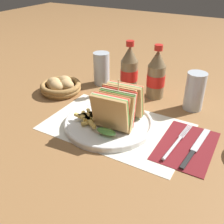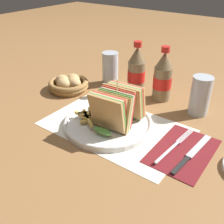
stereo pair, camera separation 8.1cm
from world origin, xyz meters
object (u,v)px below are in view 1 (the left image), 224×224
(fork, at_px, (175,144))
(knife, at_px, (196,148))
(glass_far, at_px, (102,71))
(plate_main, at_px, (109,123))
(club_sandwich, at_px, (118,107))
(bread_basket, at_px, (61,86))
(coke_bottle_far, at_px, (156,75))
(coke_bottle_near, at_px, (129,70))
(glass_near, at_px, (194,94))

(fork, xyz_separation_m, knife, (0.05, 0.02, -0.00))
(fork, distance_m, glass_far, 0.48)
(plate_main, height_order, club_sandwich, club_sandwich)
(plate_main, distance_m, glass_far, 0.33)
(fork, distance_m, bread_basket, 0.51)
(coke_bottle_far, bearing_deg, plate_main, -100.21)
(coke_bottle_near, height_order, coke_bottle_far, same)
(knife, bearing_deg, bread_basket, 174.78)
(knife, bearing_deg, club_sandwich, -172.75)
(plate_main, relative_size, coke_bottle_far, 1.39)
(fork, relative_size, coke_bottle_far, 0.98)
(knife, xyz_separation_m, coke_bottle_near, (-0.33, 0.24, 0.08))
(club_sandwich, bearing_deg, bread_basket, 160.89)
(club_sandwich, height_order, coke_bottle_near, coke_bottle_near)
(glass_near, relative_size, bread_basket, 0.84)
(bread_basket, bearing_deg, club_sandwich, -19.11)
(plate_main, xyz_separation_m, coke_bottle_far, (0.05, 0.26, 0.07))
(coke_bottle_far, distance_m, bread_basket, 0.37)
(club_sandwich, height_order, fork, club_sandwich)
(plate_main, relative_size, glass_far, 2.10)
(glass_far, bearing_deg, plate_main, -54.47)
(club_sandwich, xyz_separation_m, coke_bottle_near, (-0.09, 0.25, 0.01))
(plate_main, height_order, coke_bottle_far, coke_bottle_far)
(coke_bottle_far, distance_m, glass_far, 0.24)
(club_sandwich, relative_size, coke_bottle_far, 0.91)
(club_sandwich, relative_size, bread_basket, 1.14)
(fork, bearing_deg, coke_bottle_far, 127.43)
(glass_near, height_order, bread_basket, glass_near)
(club_sandwich, height_order, knife, club_sandwich)
(coke_bottle_near, bearing_deg, plate_main, -76.76)
(plate_main, xyz_separation_m, glass_near, (0.20, 0.24, 0.05))
(fork, height_order, coke_bottle_near, coke_bottle_near)
(coke_bottle_near, bearing_deg, bread_basket, -147.52)
(fork, distance_m, glass_near, 0.25)
(club_sandwich, relative_size, coke_bottle_near, 0.91)
(coke_bottle_near, distance_m, glass_near, 0.26)
(plate_main, distance_m, coke_bottle_near, 0.28)
(coke_bottle_far, bearing_deg, club_sandwich, -94.06)
(knife, distance_m, glass_far, 0.52)
(knife, xyz_separation_m, glass_near, (-0.07, 0.22, 0.05))
(plate_main, xyz_separation_m, coke_bottle_near, (-0.06, 0.26, 0.07))
(coke_bottle_far, height_order, glass_near, coke_bottle_far)
(bread_basket, bearing_deg, glass_near, 14.54)
(fork, height_order, glass_far, glass_far)
(glass_near, xyz_separation_m, bread_basket, (-0.48, -0.12, -0.03))
(glass_near, bearing_deg, coke_bottle_near, 176.02)
(plate_main, bearing_deg, fork, 0.09)
(glass_far, distance_m, bread_basket, 0.18)
(plate_main, height_order, coke_bottle_near, coke_bottle_near)
(plate_main, height_order, knife, plate_main)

